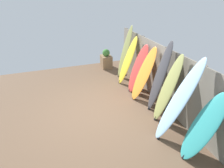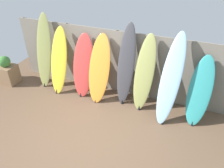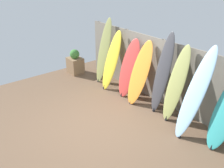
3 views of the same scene
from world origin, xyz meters
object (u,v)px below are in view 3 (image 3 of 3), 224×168
Objects in this scene: surfboard_yellow_1 at (112,61)px; surfboard_skyblue_6 at (195,94)px; surfboard_olive_0 at (104,51)px; surfboard_charcoal_4 at (162,74)px; planter_box at (75,63)px; surfboard_olive_5 at (176,84)px; surfboard_orange_3 at (140,73)px; surfboard_red_2 at (129,68)px.

surfboard_skyblue_6 reaches higher than surfboard_yellow_1.
surfboard_yellow_1 is at bearing -10.94° from surfboard_olive_0.
surfboard_charcoal_4 is 1.02× the size of surfboard_skyblue_6.
surfboard_olive_0 is at bearing 20.72° from planter_box.
surfboard_olive_5 is at bearing -0.16° from surfboard_olive_0.
surfboard_skyblue_6 is at bearing -14.81° from surfboard_olive_5.
surfboard_olive_0 is at bearing 169.06° from surfboard_yellow_1.
surfboard_skyblue_6 is at bearing -3.42° from surfboard_orange_3.
surfboard_olive_5 is at bearing 165.19° from surfboard_skyblue_6.
surfboard_orange_3 is 0.72m from surfboard_charcoal_4.
surfboard_olive_0 reaches higher than surfboard_orange_3.
surfboard_olive_0 is 1.17× the size of surfboard_yellow_1.
surfboard_charcoal_4 is 2.40× the size of planter_box.
surfboard_orange_3 is (0.50, -0.05, 0.03)m from surfboard_red_2.
surfboard_red_2 is 1.68m from surfboard_olive_5.
surfboard_red_2 is at bearing 9.77° from planter_box.
surfboard_orange_3 is 1.84m from surfboard_skyblue_6.
surfboard_red_2 is at bearing 6.77° from surfboard_yellow_1.
planter_box is at bearing -159.28° from surfboard_olive_0.
surfboard_skyblue_6 is 2.35× the size of planter_box.
surfboard_skyblue_6 is at bearing -11.42° from surfboard_charcoal_4.
surfboard_skyblue_6 is (3.04, -0.08, 0.14)m from surfboard_yellow_1.
surfboard_charcoal_4 reaches higher than surfboard_olive_5.
surfboard_olive_0 reaches higher than surfboard_olive_5.
surfboard_skyblue_6 is 4.77m from planter_box.
surfboard_red_2 is 0.50m from surfboard_orange_3.
surfboard_skyblue_6 is at bearing -1.44° from surfboard_yellow_1.
surfboard_red_2 is 2.46m from planter_box.
planter_box is (-3.57, -0.48, -0.67)m from surfboard_charcoal_4.
surfboard_olive_0 is at bearing -178.80° from surfboard_charcoal_4.
surfboard_orange_3 is at bearing 1.58° from surfboard_yellow_1.
surfboard_red_2 is at bearing -176.56° from surfboard_charcoal_4.
surfboard_olive_0 is 3.58m from surfboard_skyblue_6.
surfboard_yellow_1 is 3.04m from surfboard_skyblue_6.
surfboard_skyblue_6 is (3.58, -0.18, -0.01)m from surfboard_olive_0.
surfboard_yellow_1 is at bearing -177.69° from surfboard_olive_5.
surfboard_olive_0 is at bearing 177.11° from surfboard_skyblue_6.
planter_box is at bearing -174.06° from surfboard_olive_5.
surfboard_olive_0 is 1.26m from surfboard_red_2.
surfboard_olive_5 is (0.49, -0.06, -0.10)m from surfboard_charcoal_4.
surfboard_orange_3 is (1.74, -0.07, -0.17)m from surfboard_olive_0.
surfboard_red_2 is 0.79× the size of surfboard_charcoal_4.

